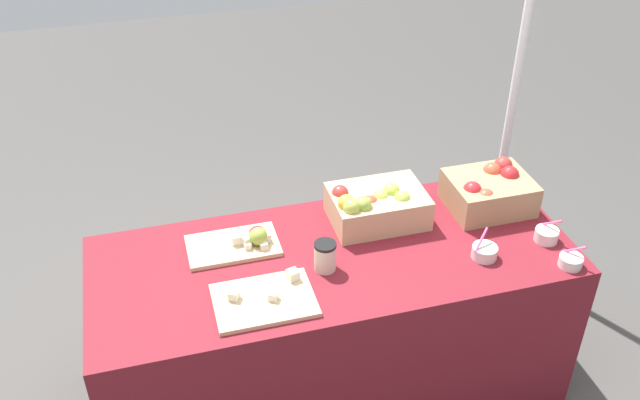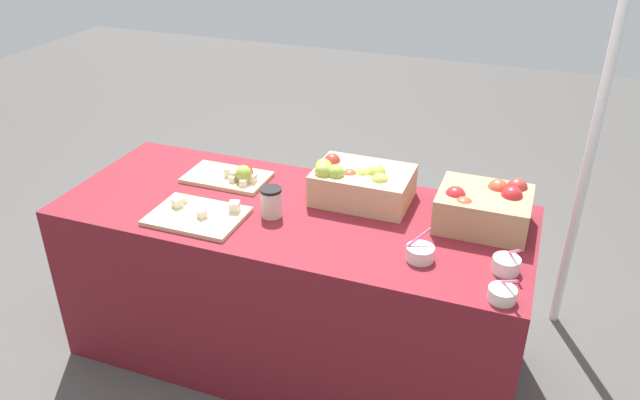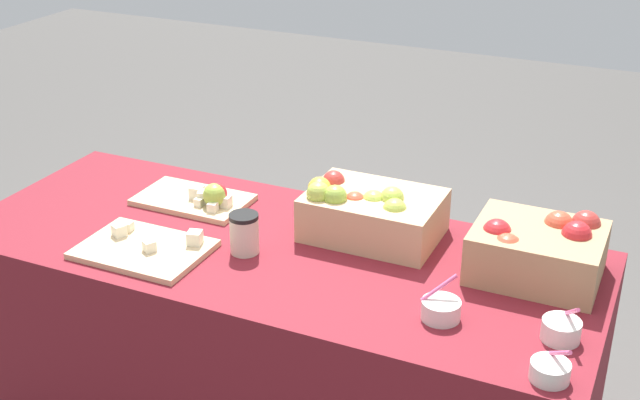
# 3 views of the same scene
# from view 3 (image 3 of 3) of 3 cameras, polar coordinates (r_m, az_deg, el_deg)

# --- Properties ---
(table) EXTENTS (1.90, 0.76, 0.74)m
(table) POSITION_cam_3_polar(r_m,az_deg,el_deg) (2.65, -2.97, -10.12)
(table) COLOR maroon
(table) RESTS_ON ground_plane
(apple_crate_left) EXTENTS (0.34, 0.28, 0.18)m
(apple_crate_left) POSITION_cam_3_polar(r_m,az_deg,el_deg) (2.34, 14.67, -3.23)
(apple_crate_left) COLOR tan
(apple_crate_left) RESTS_ON table
(apple_crate_middle) EXTENTS (0.39, 0.28, 0.18)m
(apple_crate_middle) POSITION_cam_3_polar(r_m,az_deg,el_deg) (2.48, 3.43, -0.84)
(apple_crate_middle) COLOR tan
(apple_crate_middle) RESTS_ON table
(cutting_board_front) EXTENTS (0.36, 0.26, 0.06)m
(cutting_board_front) POSITION_cam_3_polar(r_m,az_deg,el_deg) (2.47, -11.83, -3.23)
(cutting_board_front) COLOR #D1B284
(cutting_board_front) RESTS_ON table
(cutting_board_back) EXTENTS (0.36, 0.22, 0.09)m
(cutting_board_back) POSITION_cam_3_polar(r_m,az_deg,el_deg) (2.71, -8.05, 0.14)
(cutting_board_back) COLOR #D1B284
(cutting_board_back) RESTS_ON table
(sample_bowl_near) EXTENTS (0.10, 0.10, 0.11)m
(sample_bowl_near) POSITION_cam_3_polar(r_m,az_deg,el_deg) (2.13, 8.22, -7.37)
(sample_bowl_near) COLOR silver
(sample_bowl_near) RESTS_ON table
(sample_bowl_mid) EXTENTS (0.09, 0.09, 0.10)m
(sample_bowl_mid) POSITION_cam_3_polar(r_m,az_deg,el_deg) (1.97, 15.38, -11.13)
(sample_bowl_mid) COLOR silver
(sample_bowl_mid) RESTS_ON table
(sample_bowl_far) EXTENTS (0.09, 0.10, 0.11)m
(sample_bowl_far) POSITION_cam_3_polar(r_m,az_deg,el_deg) (2.11, 16.09, -8.48)
(sample_bowl_far) COLOR silver
(sample_bowl_far) RESTS_ON table
(coffee_cup) EXTENTS (0.08, 0.08, 0.12)m
(coffee_cup) POSITION_cam_3_polar(r_m,az_deg,el_deg) (2.40, -5.17, -2.27)
(coffee_cup) COLOR beige
(coffee_cup) RESTS_ON table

